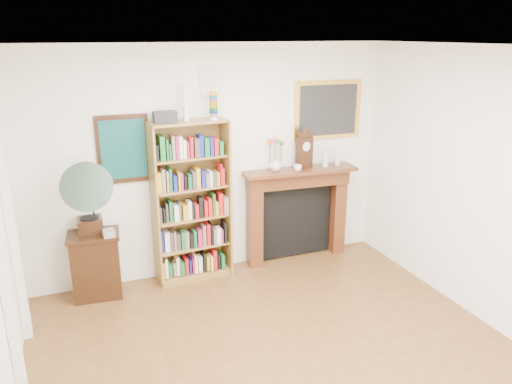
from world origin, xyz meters
TOP-DOWN VIEW (x-y plane):
  - room at (0.00, 0.00)m, footprint 4.51×5.01m
  - door_casing at (-2.21, 1.20)m, footprint 0.08×1.02m
  - teal_poster at (-1.05, 2.48)m, footprint 0.58×0.04m
  - small_picture at (0.00, 2.48)m, footprint 0.26×0.04m
  - gilt_painting at (1.55, 2.48)m, footprint 0.95×0.04m
  - bookshelf at (-0.33, 2.32)m, footprint 0.92×0.39m
  - side_cabinet at (-1.48, 2.27)m, footprint 0.60×0.46m
  - fireplace at (1.10, 2.39)m, footprint 1.50×0.44m
  - gramophone at (-1.49, 2.18)m, footprint 0.54×0.67m
  - cd_stack at (-1.32, 2.12)m, footprint 0.13×0.13m
  - mantel_clock at (1.16, 2.35)m, footprint 0.22×0.16m
  - flower_vase at (0.77, 2.36)m, footprint 0.20×0.20m
  - teacup at (1.03, 2.25)m, footprint 0.11×0.11m
  - bottle_left at (1.45, 2.31)m, footprint 0.07×0.07m
  - bottle_right at (1.64, 2.33)m, footprint 0.06×0.06m

SIDE VIEW (x-z plane):
  - side_cabinet at x=-1.48m, z-range 0.00..0.77m
  - fireplace at x=1.10m, z-range 0.12..1.37m
  - cd_stack at x=-1.32m, z-range 0.77..0.85m
  - bookshelf at x=-0.33m, z-range -0.03..2.21m
  - gramophone at x=-1.49m, z-range 0.82..1.70m
  - door_casing at x=-2.21m, z-range 0.18..2.35m
  - teacup at x=1.03m, z-range 1.25..1.32m
  - flower_vase at x=0.77m, z-range 1.25..1.42m
  - bottle_right at x=1.64m, z-range 1.25..1.45m
  - bottle_left at x=1.45m, z-range 1.25..1.49m
  - room at x=0.00m, z-range -0.01..2.81m
  - mantel_clock at x=1.16m, z-range 1.24..1.71m
  - teal_poster at x=-1.05m, z-range 1.26..2.04m
  - gilt_painting at x=1.55m, z-range 1.58..2.33m
  - small_picture at x=0.00m, z-range 2.20..2.50m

